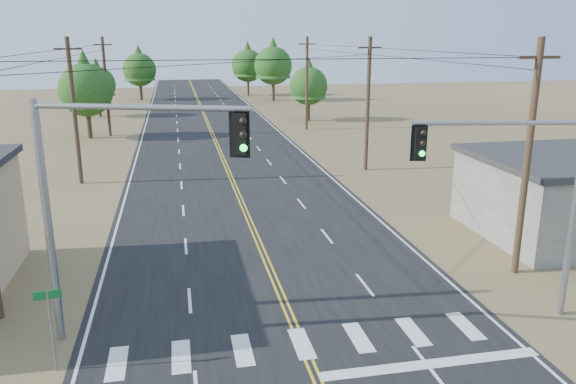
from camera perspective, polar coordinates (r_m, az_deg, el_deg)
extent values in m
cube|color=black|center=(39.86, -5.60, 0.95)|extent=(15.00, 200.00, 0.02)
cylinder|color=#4C3826|center=(41.26, -20.88, 7.57)|extent=(0.30, 0.30, 10.00)
cube|color=#4C3826|center=(40.96, -21.45, 13.38)|extent=(1.80, 0.12, 0.12)
cylinder|color=#4C3826|center=(60.98, -17.98, 10.10)|extent=(0.30, 0.30, 10.00)
cube|color=#4C3826|center=(60.78, -18.32, 14.03)|extent=(1.80, 0.12, 0.12)
cylinder|color=#4C3826|center=(25.40, 23.13, 2.92)|extent=(0.30, 0.30, 10.00)
cube|color=#4C3826|center=(24.92, 24.17, 12.38)|extent=(1.80, 0.12, 0.12)
cylinder|color=#4C3826|center=(43.14, 8.10, 8.73)|extent=(0.30, 0.30, 10.00)
cube|color=#4C3826|center=(42.86, 8.32, 14.31)|extent=(1.80, 0.12, 0.12)
cylinder|color=#4C3826|center=(62.27, 1.93, 10.93)|extent=(0.30, 0.30, 10.00)
cube|color=#4C3826|center=(62.07, 1.96, 14.79)|extent=(1.80, 0.12, 0.12)
cylinder|color=gray|center=(19.83, -23.13, -3.60)|extent=(0.27, 0.27, 7.85)
cylinder|color=gray|center=(19.00, -24.39, 7.67)|extent=(0.20, 0.20, 0.67)
cylinder|color=gray|center=(17.46, -14.83, 8.32)|extent=(6.46, 2.34, 0.18)
cube|color=black|center=(16.67, -4.87, 5.93)|extent=(0.48, 0.44, 1.23)
sphere|color=black|center=(16.43, -4.59, 7.18)|extent=(0.22, 0.22, 0.22)
sphere|color=black|center=(16.50, -4.56, 5.83)|extent=(0.22, 0.22, 0.22)
sphere|color=#0CE533|center=(16.57, -4.53, 4.49)|extent=(0.22, 0.22, 0.22)
cylinder|color=gray|center=(22.45, 26.93, -2.94)|extent=(0.24, 0.24, 7.07)
cylinder|color=gray|center=(20.41, 20.71, 6.58)|extent=(5.90, 1.23, 0.16)
cube|color=black|center=(19.68, 13.23, 4.93)|extent=(0.40, 0.36, 1.11)
sphere|color=black|center=(19.48, 13.60, 5.85)|extent=(0.20, 0.20, 0.20)
sphere|color=black|center=(19.54, 13.54, 4.83)|extent=(0.20, 0.20, 0.20)
sphere|color=#0CE533|center=(19.60, 13.47, 3.82)|extent=(0.20, 0.20, 0.20)
cylinder|color=gray|center=(18.98, -22.85, -12.96)|extent=(0.06, 0.06, 2.67)
cube|color=#0E6528|center=(18.45, -23.25, -9.58)|extent=(0.80, 0.12, 0.27)
cylinder|color=#3F2D1E|center=(60.60, -19.56, 6.67)|extent=(0.46, 0.46, 3.17)
cone|color=#184D16|center=(60.14, -19.94, 10.81)|extent=(4.93, 4.93, 5.64)
sphere|color=#184D16|center=(60.23, -19.84, 9.73)|extent=(5.29, 5.29, 5.29)
cylinder|color=#3F2D1E|center=(76.84, -18.60, 8.27)|extent=(0.40, 0.40, 2.69)
cone|color=#184D16|center=(76.51, -18.84, 11.04)|extent=(4.18, 4.18, 4.78)
sphere|color=#184D16|center=(76.57, -18.78, 10.32)|extent=(4.48, 4.48, 4.48)
cylinder|color=#3F2D1E|center=(95.37, -14.72, 9.98)|extent=(0.50, 0.50, 3.16)
cone|color=#184D16|center=(95.08, -14.91, 12.61)|extent=(4.92, 4.92, 5.62)
sphere|color=#184D16|center=(95.14, -14.86, 11.92)|extent=(5.27, 5.27, 5.27)
cylinder|color=#3F2D1E|center=(69.35, 2.08, 8.39)|extent=(0.42, 0.42, 2.75)
cone|color=#184D16|center=(68.98, 2.11, 11.53)|extent=(4.27, 4.27, 4.89)
sphere|color=#184D16|center=(69.06, 2.10, 10.71)|extent=(4.58, 4.58, 4.58)
cylinder|color=#3F2D1E|center=(91.32, -1.50, 10.38)|extent=(0.50, 0.50, 3.59)
cone|color=#184D16|center=(91.00, -1.53, 13.51)|extent=(5.59, 5.59, 6.39)
sphere|color=#184D16|center=(91.06, -1.52, 12.70)|extent=(5.99, 5.99, 5.99)
cylinder|color=#3F2D1E|center=(99.64, -4.07, 10.71)|extent=(0.40, 0.40, 3.34)
cone|color=#184D16|center=(99.36, -4.12, 13.37)|extent=(5.20, 5.20, 5.94)
sphere|color=#184D16|center=(99.42, -4.11, 12.68)|extent=(5.57, 5.57, 5.57)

